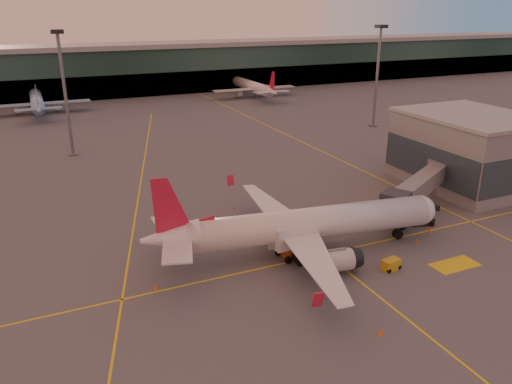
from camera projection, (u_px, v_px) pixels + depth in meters
name	position (u px, v px, depth m)	size (l,w,h in m)	color
ground	(311.00, 281.00, 57.69)	(600.00, 600.00, 0.00)	#4C4F54
taxi_markings	(156.00, 177.00, 92.84)	(100.12, 173.00, 0.01)	yellow
terminal	(109.00, 70.00, 175.70)	(400.00, 20.00, 17.60)	#19382D
gate_building	(469.00, 150.00, 87.00)	(18.40, 22.40, 12.60)	slate
mast_west_near	(64.00, 85.00, 101.13)	(2.40, 2.40, 25.60)	slate
mast_east_near	(378.00, 69.00, 126.69)	(2.40, 2.40, 25.60)	slate
main_airplane	(301.00, 226.00, 62.72)	(39.07, 35.38, 11.81)	white
jet_bridge	(423.00, 185.00, 76.72)	(21.25, 13.50, 5.85)	slate
catering_truck	(294.00, 238.00, 62.33)	(6.04, 2.96, 4.58)	#A04116
gpu_cart	(391.00, 265.00, 59.95)	(2.40, 1.66, 1.30)	gold
pushback_tug	(421.00, 219.00, 72.41)	(3.94, 2.99, 1.81)	black
cone_nose	(430.00, 230.00, 70.05)	(0.42, 0.42, 0.53)	#FF550D
cone_tail	(156.00, 286.00, 55.92)	(0.49, 0.49, 0.62)	#FF550D
cone_wing_right	(380.00, 332.00, 48.05)	(0.48, 0.48, 0.61)	#FF550D
cone_wing_left	(234.00, 208.00, 78.05)	(0.38, 0.38, 0.49)	#FF550D
cone_fwd	(417.00, 240.00, 67.14)	(0.38, 0.38, 0.48)	#FF550D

